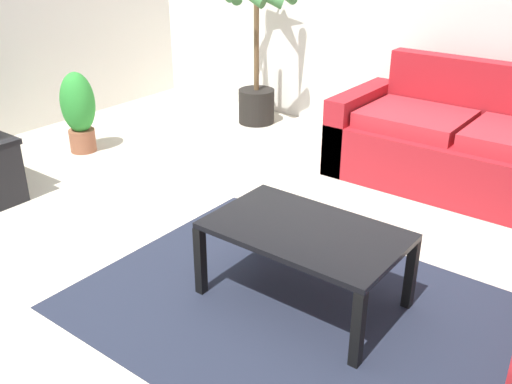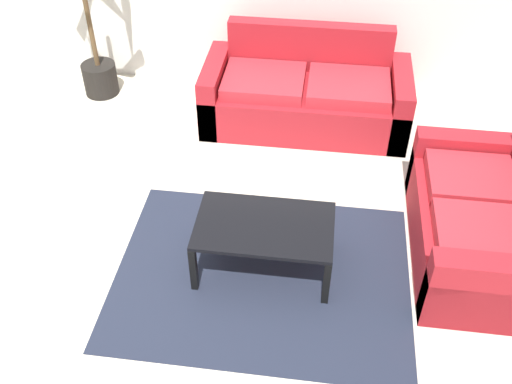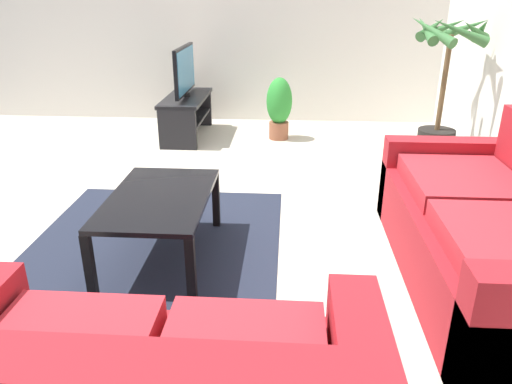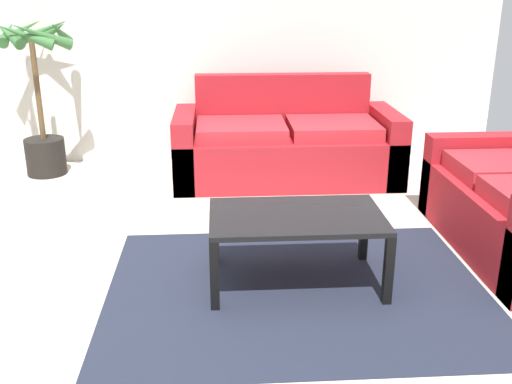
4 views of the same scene
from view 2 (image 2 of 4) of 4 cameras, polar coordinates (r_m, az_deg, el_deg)
ground_plane at (r=4.49m, az=-8.33°, el=-8.85°), size 6.60×6.60×0.00m
couch_main at (r=5.91m, az=4.81°, el=9.24°), size 1.98×0.90×0.90m
couch_loveseat at (r=4.77m, az=20.96°, el=-2.92°), size 0.90×1.57×0.90m
coffee_table at (r=4.30m, az=0.82°, el=-3.67°), size 1.00×0.62×0.43m
area_rug at (r=4.50m, az=0.62°, el=-7.97°), size 2.20×1.70×0.01m
potted_palm at (r=6.41m, az=-15.49°, el=14.46°), size 0.75×0.77×1.43m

